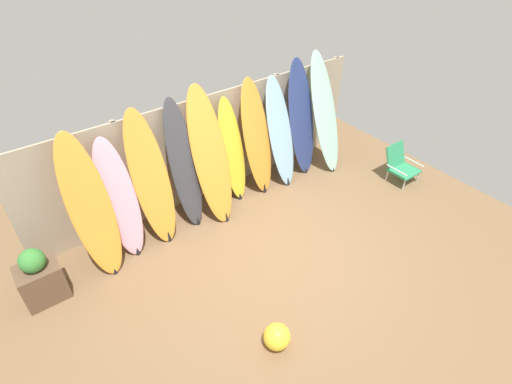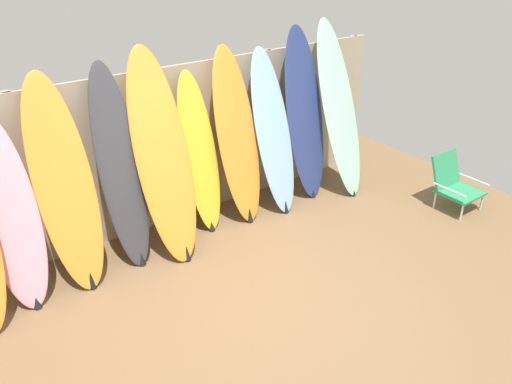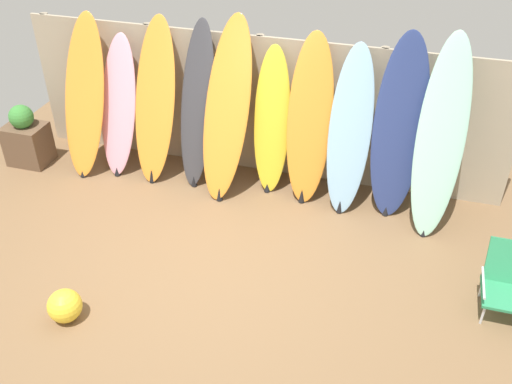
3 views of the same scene
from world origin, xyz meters
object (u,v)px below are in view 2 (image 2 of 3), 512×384
surfboard_pink_1 (9,215)px  beach_chair (454,182)px  surfboard_yellow_5 (200,155)px  surfboard_orange_6 (237,138)px  surfboard_charcoal_3 (120,169)px  surfboard_navy_8 (305,116)px  surfboard_skyblue_7 (273,134)px  surfboard_seafoam_9 (339,110)px  surfboard_orange_4 (163,158)px  surfboard_orange_2 (65,186)px

surfboard_pink_1 → beach_chair: (4.68, -1.33, -0.53)m
surfboard_pink_1 → surfboard_yellow_5: (1.97, 0.09, 0.02)m
surfboard_pink_1 → surfboard_orange_6: 2.44m
surfboard_orange_6 → surfboard_charcoal_3: bearing=-179.7°
surfboard_charcoal_3 → surfboard_navy_8: 2.39m
surfboard_skyblue_7 → surfboard_orange_6: bearing=174.7°
surfboard_pink_1 → surfboard_seafoam_9: (3.89, -0.08, 0.20)m
surfboard_pink_1 → surfboard_orange_4: (1.46, -0.06, 0.18)m
surfboard_orange_6 → surfboard_skyblue_7: surfboard_orange_6 is taller
surfboard_orange_6 → surfboard_navy_8: bearing=0.5°
surfboard_orange_2 → surfboard_seafoam_9: bearing=-1.6°
surfboard_orange_4 → surfboard_charcoal_3: bearing=166.9°
surfboard_charcoal_3 → surfboard_orange_4: size_ratio=0.95×
surfboard_seafoam_9 → surfboard_orange_6: bearing=175.1°
surfboard_orange_6 → surfboard_orange_2: bearing=-179.1°
surfboard_skyblue_7 → beach_chair: bearing=-37.0°
surfboard_charcoal_3 → surfboard_navy_8: size_ratio=0.96×
surfboard_pink_1 → surfboard_charcoal_3: surfboard_charcoal_3 is taller
surfboard_pink_1 → surfboard_orange_6: surfboard_orange_6 is taller
surfboard_yellow_5 → surfboard_navy_8: (1.47, -0.04, 0.15)m
surfboard_charcoal_3 → surfboard_yellow_5: 0.93m
surfboard_charcoal_3 → surfboard_yellow_5: surfboard_charcoal_3 is taller
surfboard_navy_8 → beach_chair: bearing=-48.3°
surfboard_pink_1 → surfboard_seafoam_9: bearing=-1.2°
surfboard_orange_4 → surfboard_navy_8: (1.98, 0.11, -0.00)m
surfboard_skyblue_7 → surfboard_seafoam_9: 0.99m
surfboard_orange_2 → surfboard_navy_8: (2.94, 0.04, 0.06)m
surfboard_charcoal_3 → surfboard_skyblue_7: 1.86m
surfboard_pink_1 → surfboard_seafoam_9: 3.90m
surfboard_charcoal_3 → beach_chair: (3.62, -1.37, -0.66)m
surfboard_orange_2 → surfboard_skyblue_7: surfboard_orange_2 is taller
surfboard_skyblue_7 → surfboard_seafoam_9: surfboard_seafoam_9 is taller
surfboard_orange_4 → beach_chair: 3.53m
surfboard_yellow_5 → surfboard_skyblue_7: 0.95m
surfboard_pink_1 → surfboard_seafoam_9: surfboard_seafoam_9 is taller
surfboard_skyblue_7 → beach_chair: surfboard_skyblue_7 is taller
surfboard_yellow_5 → surfboard_orange_6: surfboard_orange_6 is taller
surfboard_charcoal_3 → surfboard_seafoam_9: (2.84, -0.12, 0.07)m
surfboard_charcoal_3 → surfboard_orange_6: (1.38, 0.01, -0.01)m
surfboard_charcoal_3 → surfboard_navy_8: surfboard_navy_8 is taller
surfboard_skyblue_7 → surfboard_seafoam_9: size_ratio=0.90×
surfboard_navy_8 → surfboard_orange_6: bearing=-179.5°
surfboard_navy_8 → surfboard_pink_1: bearing=-179.1°
surfboard_orange_2 → surfboard_skyblue_7: 2.41m
surfboard_orange_6 → surfboard_seafoam_9: surfboard_seafoam_9 is taller
surfboard_charcoal_3 → surfboard_skyblue_7: (1.86, -0.04, -0.05)m
surfboard_yellow_5 → surfboard_navy_8: bearing=-1.6°
surfboard_seafoam_9 → surfboard_orange_4: bearing=179.5°
surfboard_orange_4 → surfboard_yellow_5: bearing=16.6°
surfboard_orange_2 → surfboard_charcoal_3: surfboard_charcoal_3 is taller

